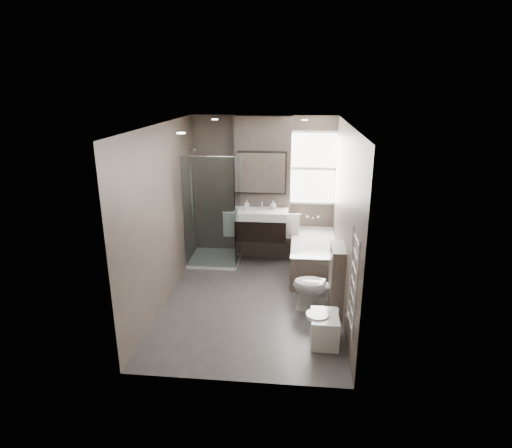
# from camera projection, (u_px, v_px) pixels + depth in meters

# --- Properties ---
(room) EXTENTS (2.70, 3.90, 2.70)m
(room) POSITION_uv_depth(u_px,v_px,m) (252.00, 218.00, 6.10)
(room) COLOR #464241
(room) RESTS_ON ground
(vanity_pier) EXTENTS (1.00, 0.25, 2.60)m
(vanity_pier) POSITION_uv_depth(u_px,v_px,m) (263.00, 189.00, 7.78)
(vanity_pier) COLOR #574C45
(vanity_pier) RESTS_ON ground
(vanity) EXTENTS (0.95, 0.47, 0.66)m
(vanity) POSITION_uv_depth(u_px,v_px,m) (261.00, 224.00, 7.62)
(vanity) COLOR black
(vanity) RESTS_ON vanity_pier
(mirror_cabinet) EXTENTS (0.86, 0.08, 0.76)m
(mirror_cabinet) POSITION_uv_depth(u_px,v_px,m) (262.00, 173.00, 7.52)
(mirror_cabinet) COLOR black
(mirror_cabinet) RESTS_ON vanity_pier
(towel_left) EXTENTS (0.24, 0.06, 0.44)m
(towel_left) POSITION_uv_depth(u_px,v_px,m) (230.00, 224.00, 7.66)
(towel_left) COLOR silver
(towel_left) RESTS_ON vanity_pier
(towel_right) EXTENTS (0.24, 0.06, 0.44)m
(towel_right) POSITION_uv_depth(u_px,v_px,m) (293.00, 226.00, 7.55)
(towel_right) COLOR silver
(towel_right) RESTS_ON vanity_pier
(shower_enclosure) EXTENTS (0.90, 0.90, 2.00)m
(shower_enclosure) POSITION_uv_depth(u_px,v_px,m) (219.00, 237.00, 7.70)
(shower_enclosure) COLOR white
(shower_enclosure) RESTS_ON ground
(bathtub) EXTENTS (0.75, 1.60, 0.57)m
(bathtub) POSITION_uv_depth(u_px,v_px,m) (313.00, 255.00, 7.36)
(bathtub) COLOR #574C45
(bathtub) RESTS_ON ground
(window) EXTENTS (0.98, 0.06, 1.33)m
(window) POSITION_uv_depth(u_px,v_px,m) (313.00, 168.00, 7.67)
(window) COLOR white
(window) RESTS_ON room
(toilet) EXTENTS (0.78, 0.52, 0.74)m
(toilet) POSITION_uv_depth(u_px,v_px,m) (319.00, 286.00, 6.08)
(toilet) COLOR white
(toilet) RESTS_ON ground
(cistern_box) EXTENTS (0.19, 0.55, 1.00)m
(cistern_box) POSITION_uv_depth(u_px,v_px,m) (336.00, 280.00, 6.00)
(cistern_box) COLOR #574C45
(cistern_box) RESTS_ON ground
(bidet) EXTENTS (0.41, 0.47, 0.50)m
(bidet) POSITION_uv_depth(u_px,v_px,m) (324.00, 328.00, 5.36)
(bidet) COLOR white
(bidet) RESTS_ON ground
(towel_radiator) EXTENTS (0.03, 0.49, 1.10)m
(towel_radiator) POSITION_uv_depth(u_px,v_px,m) (353.00, 282.00, 4.52)
(towel_radiator) COLOR silver
(towel_radiator) RESTS_ON room
(soap_bottle_a) EXTENTS (0.08, 0.08, 0.17)m
(soap_bottle_a) POSITION_uv_depth(u_px,v_px,m) (247.00, 205.00, 7.54)
(soap_bottle_a) COLOR white
(soap_bottle_a) RESTS_ON vanity
(soap_bottle_b) EXTENTS (0.12, 0.12, 0.15)m
(soap_bottle_b) POSITION_uv_depth(u_px,v_px,m) (273.00, 205.00, 7.60)
(soap_bottle_b) COLOR white
(soap_bottle_b) RESTS_ON vanity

